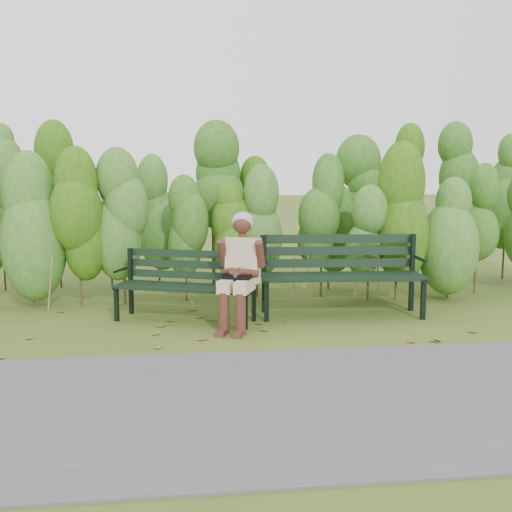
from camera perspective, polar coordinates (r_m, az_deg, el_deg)
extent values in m
plane|color=#3B591E|center=(6.69, 0.37, -6.79)|extent=(80.00, 80.00, 0.00)
cube|color=#474749|center=(4.62, 3.97, -13.60)|extent=(60.00, 2.50, 0.01)
cylinder|color=#47381E|center=(8.06, -20.72, -1.87)|extent=(0.03, 0.03, 0.80)
ellipsoid|color=#255B1C|center=(7.98, -20.94, 2.66)|extent=(0.64, 0.64, 1.44)
cylinder|color=#47381E|center=(7.93, -16.42, -1.83)|extent=(0.03, 0.03, 0.80)
ellipsoid|color=#255B1C|center=(7.85, -16.60, 2.78)|extent=(0.64, 0.64, 1.44)
cylinder|color=#47381E|center=(7.85, -12.01, -1.77)|extent=(0.03, 0.03, 0.80)
ellipsoid|color=#255B1C|center=(7.77, -12.15, 2.88)|extent=(0.64, 0.64, 1.44)
cylinder|color=#47381E|center=(7.82, -7.54, -1.70)|extent=(0.03, 0.03, 0.80)
ellipsoid|color=#255B1C|center=(7.74, -7.63, 2.97)|extent=(0.64, 0.64, 1.44)
cylinder|color=#47381E|center=(7.84, -3.07, -1.63)|extent=(0.03, 0.03, 0.80)
ellipsoid|color=#255B1C|center=(7.76, -3.10, 3.04)|extent=(0.64, 0.64, 1.44)
cylinder|color=#47381E|center=(7.90, 1.36, -1.54)|extent=(0.03, 0.03, 0.80)
ellipsoid|color=#255B1C|center=(7.83, 1.38, 3.09)|extent=(0.64, 0.64, 1.44)
cylinder|color=#47381E|center=(8.02, 5.69, -1.44)|extent=(0.03, 0.03, 0.80)
ellipsoid|color=#255B1C|center=(7.94, 5.76, 3.12)|extent=(0.64, 0.64, 1.44)
cylinder|color=#47381E|center=(8.17, 9.88, -1.34)|extent=(0.03, 0.03, 0.80)
ellipsoid|color=#255B1C|center=(8.09, 9.99, 3.13)|extent=(0.64, 0.64, 1.44)
cylinder|color=#47381E|center=(8.37, 13.90, -1.24)|extent=(0.03, 0.03, 0.80)
ellipsoid|color=#255B1C|center=(8.29, 14.04, 3.13)|extent=(0.64, 0.64, 1.44)
cylinder|color=#47381E|center=(8.60, 17.71, -1.14)|extent=(0.03, 0.03, 0.80)
ellipsoid|color=#255B1C|center=(8.53, 17.89, 3.11)|extent=(0.64, 0.64, 1.44)
cylinder|color=#47381E|center=(8.88, 21.30, -1.04)|extent=(0.03, 0.03, 0.80)
ellipsoid|color=#255B1C|center=(8.81, 21.51, 3.08)|extent=(0.64, 0.64, 1.44)
cylinder|color=#47381E|center=(8.98, -18.87, 0.14)|extent=(0.04, 0.04, 1.10)
ellipsoid|color=#265710|center=(8.91, -19.12, 5.76)|extent=(0.70, 0.70, 1.98)
cylinder|color=#47381E|center=(8.86, -14.01, 0.23)|extent=(0.04, 0.04, 1.10)
ellipsoid|color=#265710|center=(8.79, -14.20, 5.93)|extent=(0.70, 0.70, 1.98)
cylinder|color=#47381E|center=(8.80, -9.04, 0.32)|extent=(0.04, 0.04, 1.10)
ellipsoid|color=#265710|center=(8.72, -9.16, 6.05)|extent=(0.70, 0.70, 1.98)
cylinder|color=#47381E|center=(8.80, -4.03, 0.40)|extent=(0.04, 0.04, 1.10)
ellipsoid|color=#265710|center=(8.73, -4.09, 6.13)|extent=(0.70, 0.70, 1.98)
cylinder|color=#47381E|center=(8.87, 0.93, 0.48)|extent=(0.04, 0.04, 1.10)
ellipsoid|color=#265710|center=(8.80, 0.94, 6.17)|extent=(0.70, 0.70, 1.98)
cylinder|color=#47381E|center=(9.01, 5.77, 0.55)|extent=(0.04, 0.04, 1.10)
ellipsoid|color=#265710|center=(8.94, 5.85, 6.15)|extent=(0.70, 0.70, 1.98)
cylinder|color=#47381E|center=(9.21, 10.43, 0.62)|extent=(0.04, 0.04, 1.10)
ellipsoid|color=#265710|center=(9.14, 10.57, 6.10)|extent=(0.70, 0.70, 1.98)
cylinder|color=#47381E|center=(9.47, 14.87, 0.68)|extent=(0.04, 0.04, 1.10)
ellipsoid|color=#265710|center=(9.40, 15.06, 6.01)|extent=(0.70, 0.70, 1.98)
cylinder|color=#47381E|center=(9.78, 19.05, 0.74)|extent=(0.04, 0.04, 1.10)
ellipsoid|color=#265710|center=(9.72, 19.29, 5.89)|extent=(0.70, 0.70, 1.98)
cylinder|color=#47381E|center=(10.14, 22.96, 0.78)|extent=(0.04, 0.04, 1.10)
ellipsoid|color=#265710|center=(10.08, 23.23, 5.75)|extent=(0.70, 0.70, 1.98)
cube|color=brown|center=(6.40, -4.05, -7.47)|extent=(0.11, 0.10, 0.01)
cube|color=brown|center=(5.97, -10.42, -8.71)|extent=(0.11, 0.10, 0.01)
cube|color=brown|center=(6.52, 12.03, -7.32)|extent=(0.08, 0.10, 0.01)
cube|color=brown|center=(7.25, -14.29, -5.85)|extent=(0.09, 0.10, 0.01)
cube|color=brown|center=(8.35, 18.12, -4.19)|extent=(0.10, 0.11, 0.01)
cube|color=brown|center=(6.90, -16.51, -6.63)|extent=(0.11, 0.11, 0.01)
cube|color=brown|center=(8.00, 15.44, -4.61)|extent=(0.10, 0.11, 0.01)
cube|color=brown|center=(7.06, 7.48, -6.03)|extent=(0.08, 0.09, 0.01)
cube|color=brown|center=(6.91, 18.79, -6.71)|extent=(0.11, 0.11, 0.01)
cube|color=brown|center=(6.63, 6.97, -6.96)|extent=(0.08, 0.10, 0.01)
cube|color=brown|center=(6.81, 6.27, -6.55)|extent=(0.10, 0.08, 0.01)
cube|color=brown|center=(7.10, -19.91, -6.37)|extent=(0.11, 0.10, 0.01)
cube|color=brown|center=(6.09, 5.96, -8.29)|extent=(0.11, 0.10, 0.01)
cube|color=brown|center=(7.64, 17.25, -5.26)|extent=(0.10, 0.09, 0.01)
cube|color=brown|center=(6.37, 9.26, -7.62)|extent=(0.10, 0.09, 0.01)
cube|color=brown|center=(8.07, 13.88, -4.44)|extent=(0.11, 0.11, 0.01)
cube|color=brown|center=(6.89, -13.39, -6.54)|extent=(0.11, 0.11, 0.01)
cube|color=brown|center=(7.09, 13.18, -6.11)|extent=(0.10, 0.09, 0.01)
cube|color=brown|center=(6.76, -18.07, -7.00)|extent=(0.09, 0.11, 0.01)
cube|color=brown|center=(7.00, -4.22, -6.12)|extent=(0.10, 0.11, 0.01)
cube|color=brown|center=(6.08, 1.46, -8.26)|extent=(0.11, 0.10, 0.01)
cube|color=brown|center=(6.98, -2.47, -6.15)|extent=(0.11, 0.10, 0.01)
cube|color=brown|center=(7.12, -3.46, -5.87)|extent=(0.10, 0.11, 0.01)
cube|color=brown|center=(7.44, -9.94, -5.38)|extent=(0.07, 0.09, 0.01)
cube|color=brown|center=(6.89, 13.81, -6.55)|extent=(0.10, 0.09, 0.01)
cube|color=brown|center=(6.66, 15.19, -7.10)|extent=(0.09, 0.07, 0.01)
cube|color=brown|center=(6.83, 7.70, -6.53)|extent=(0.11, 0.11, 0.01)
cube|color=black|center=(6.75, -7.32, -3.22)|extent=(1.54, 0.66, 0.04)
cube|color=black|center=(6.85, -6.99, -3.05)|extent=(1.54, 0.66, 0.04)
cube|color=black|center=(6.95, -6.66, -2.88)|extent=(1.54, 0.66, 0.04)
cube|color=black|center=(7.05, -6.34, -2.72)|extent=(1.54, 0.66, 0.04)
cube|color=black|center=(7.11, -6.13, -1.82)|extent=(1.52, 0.62, 0.09)
cube|color=black|center=(7.11, -6.10, -0.81)|extent=(1.52, 0.62, 0.09)
cube|color=black|center=(7.10, -6.08, 0.20)|extent=(1.52, 0.62, 0.09)
cube|color=black|center=(7.09, -13.15, -4.49)|extent=(0.06, 0.06, 0.40)
cube|color=black|center=(7.39, -11.85, -2.36)|extent=(0.06, 0.06, 0.80)
cube|color=black|center=(7.21, -12.55, -2.78)|extent=(0.20, 0.43, 0.04)
cylinder|color=black|center=(7.13, -12.75, -1.29)|extent=(0.15, 0.32, 0.03)
cube|color=black|center=(6.54, -1.02, -5.30)|extent=(0.06, 0.06, 0.40)
cube|color=black|center=(6.87, -0.20, -2.96)|extent=(0.06, 0.06, 0.80)
cube|color=black|center=(6.67, -0.63, -3.43)|extent=(0.20, 0.43, 0.04)
cylinder|color=black|center=(6.60, -0.73, -1.83)|extent=(0.15, 0.32, 0.03)
cube|color=black|center=(6.98, 8.53, -2.23)|extent=(1.92, 0.26, 0.04)
cube|color=black|center=(7.11, 8.32, -2.04)|extent=(1.92, 0.26, 0.04)
cube|color=black|center=(7.24, 8.12, -1.86)|extent=(1.92, 0.26, 0.04)
cube|color=black|center=(7.36, 7.93, -1.69)|extent=(1.92, 0.26, 0.04)
cube|color=black|center=(7.44, 7.80, -0.67)|extent=(1.91, 0.20, 0.11)
cube|color=black|center=(7.44, 7.80, 0.48)|extent=(1.91, 0.20, 0.11)
cube|color=black|center=(7.43, 7.80, 1.63)|extent=(1.91, 0.20, 0.11)
cube|color=black|center=(6.89, 1.00, -4.30)|extent=(0.06, 0.06, 0.48)
cube|color=black|center=(7.30, 0.78, -1.70)|extent=(0.06, 0.06, 0.96)
cube|color=black|center=(7.06, 0.90, -2.20)|extent=(0.09, 0.53, 0.04)
cylinder|color=black|center=(6.97, 0.93, -0.38)|extent=(0.07, 0.40, 0.04)
cube|color=black|center=(7.24, 15.64, -3.99)|extent=(0.06, 0.06, 0.48)
cube|color=black|center=(7.63, 14.64, -1.54)|extent=(0.06, 0.06, 0.96)
cube|color=black|center=(7.40, 15.19, -2.01)|extent=(0.09, 0.53, 0.04)
cylinder|color=black|center=(7.32, 15.38, -0.27)|extent=(0.07, 0.40, 0.04)
cube|color=#C2B08F|center=(6.50, -2.65, -2.77)|extent=(0.29, 0.45, 0.13)
cube|color=#C2B08F|center=(6.45, -1.08, -2.84)|extent=(0.29, 0.45, 0.13)
cylinder|color=#4B251B|center=(6.39, -3.08, -5.45)|extent=(0.14, 0.14, 0.44)
cylinder|color=#4B251B|center=(6.34, -1.48, -5.54)|extent=(0.14, 0.14, 0.44)
cube|color=#4B251B|center=(6.36, -3.28, -7.28)|extent=(0.16, 0.22, 0.06)
cube|color=#4B251B|center=(6.31, -1.67, -7.39)|extent=(0.16, 0.22, 0.06)
cube|color=#C2B08F|center=(6.70, -1.24, -0.41)|extent=(0.43, 0.37, 0.53)
cylinder|color=#4B251B|center=(6.64, -1.29, 1.92)|extent=(0.09, 0.09, 0.10)
sphere|color=#4B251B|center=(6.62, -1.32, 3.06)|extent=(0.21, 0.21, 0.21)
ellipsoid|color=gray|center=(6.64, -1.26, 3.29)|extent=(0.25, 0.23, 0.22)
cylinder|color=#4B251B|center=(6.67, -3.20, 0.30)|extent=(0.16, 0.23, 0.32)
cylinder|color=#4B251B|center=(6.55, 0.38, 0.18)|extent=(0.16, 0.23, 0.32)
cylinder|color=#4B251B|center=(6.54, -2.63, -1.52)|extent=(0.16, 0.29, 0.14)
cylinder|color=#4B251B|center=(6.48, -0.82, -1.60)|extent=(0.28, 0.21, 0.14)
sphere|color=#4B251B|center=(6.45, -1.87, -1.83)|extent=(0.11, 0.11, 0.11)
cube|color=black|center=(6.47, -1.85, -2.44)|extent=(0.33, 0.22, 0.16)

